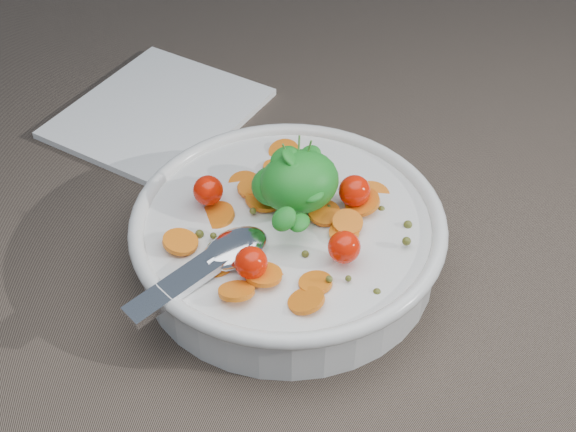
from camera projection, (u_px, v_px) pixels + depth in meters
name	position (u px, v px, depth m)	size (l,w,h in m)	color
ground	(249.00, 256.00, 0.65)	(6.00, 6.00, 0.00)	brown
bowl	(288.00, 236.00, 0.63)	(0.26, 0.24, 0.10)	silver
napkin	(159.00, 113.00, 0.79)	(0.18, 0.16, 0.01)	white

